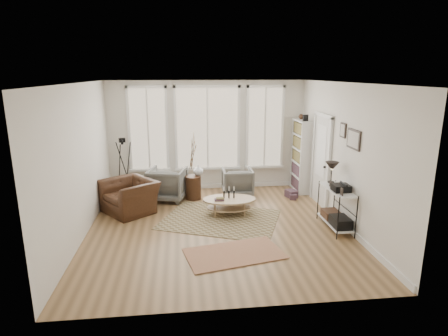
{
  "coord_description": "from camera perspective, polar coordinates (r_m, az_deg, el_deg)",
  "views": [
    {
      "loc": [
        -0.68,
        -7.12,
        3.08
      ],
      "look_at": [
        0.2,
        0.6,
        1.1
      ],
      "focal_mm": 30.0,
      "sensor_mm": 36.0,
      "label": 1
    }
  ],
  "objects": [
    {
      "name": "room",
      "position": [
        7.37,
        -0.89,
        1.32
      ],
      "size": [
        5.5,
        5.54,
        2.9
      ],
      "color": "olive",
      "rests_on": "ground"
    },
    {
      "name": "armchair_left",
      "position": [
        9.4,
        -8.6,
        -2.39
      ],
      "size": [
        1.06,
        1.08,
        0.81
      ],
      "primitive_type": "imported",
      "rotation": [
        0.0,
        0.0,
        2.9
      ],
      "color": "slate",
      "rests_on": "ground"
    },
    {
      "name": "tripod_camera",
      "position": [
        9.8,
        -15.0,
        -0.27
      ],
      "size": [
        0.53,
        0.53,
        1.51
      ],
      "color": "black",
      "rests_on": "ground"
    },
    {
      "name": "rug_main",
      "position": [
        8.17,
        -0.57,
        -7.81
      ],
      "size": [
        2.88,
        2.55,
        0.01
      ],
      "primitive_type": "cube",
      "rotation": [
        0.0,
        0.0,
        -0.38
      ],
      "color": "brown",
      "rests_on": "ground"
    },
    {
      "name": "low_shelf",
      "position": [
        7.91,
        16.73,
        -5.3
      ],
      "size": [
        0.38,
        1.08,
        1.3
      ],
      "color": "white",
      "rests_on": "ground"
    },
    {
      "name": "vase",
      "position": [
        9.4,
        -3.96,
        -0.29
      ],
      "size": [
        0.26,
        0.26,
        0.26
      ],
      "primitive_type": "imported",
      "rotation": [
        0.0,
        0.0,
        -0.04
      ],
      "color": "silver",
      "rests_on": "side_table"
    },
    {
      "name": "bay_window",
      "position": [
        9.97,
        -2.53,
        5.8
      ],
      "size": [
        4.14,
        0.12,
        2.24
      ],
      "color": "tan",
      "rests_on": "ground"
    },
    {
      "name": "accent_chair",
      "position": [
        8.75,
        -14.17,
        -4.2
      ],
      "size": [
        1.5,
        1.48,
        0.74
      ],
      "primitive_type": "imported",
      "rotation": [
        0.0,
        0.0,
        -0.9
      ],
      "color": "#3D2315",
      "rests_on": "ground"
    },
    {
      "name": "rug_runner",
      "position": [
        6.72,
        1.59,
        -12.88
      ],
      "size": [
        1.83,
        1.27,
        0.01
      ],
      "primitive_type": "cube",
      "rotation": [
        0.0,
        0.0,
        0.22
      ],
      "color": "brown",
      "rests_on": "ground"
    },
    {
      "name": "bookcase",
      "position": [
        10.07,
        11.68,
        1.83
      ],
      "size": [
        0.31,
        0.85,
        2.06
      ],
      "color": "white",
      "rests_on": "ground"
    },
    {
      "name": "wall_art",
      "position": [
        7.68,
        18.75,
        4.52
      ],
      "size": [
        0.04,
        0.88,
        0.44
      ],
      "color": "black",
      "rests_on": "ground"
    },
    {
      "name": "coffee_table",
      "position": [
        8.35,
        0.76,
        -5.23
      ],
      "size": [
        1.19,
        0.78,
        0.54
      ],
      "color": "tan",
      "rests_on": "ground"
    },
    {
      "name": "side_table",
      "position": [
        9.27,
        -4.77,
        -0.04
      ],
      "size": [
        0.39,
        0.39,
        1.64
      ],
      "color": "#3D2315",
      "rests_on": "ground"
    },
    {
      "name": "door",
      "position": [
        9.1,
        14.6,
        1.41
      ],
      "size": [
        0.09,
        1.06,
        2.22
      ],
      "color": "silver",
      "rests_on": "ground"
    },
    {
      "name": "armchair_right",
      "position": [
        9.66,
        2.05,
        -2.1
      ],
      "size": [
        0.77,
        0.79,
        0.71
      ],
      "primitive_type": "imported",
      "rotation": [
        0.0,
        0.0,
        3.13
      ],
      "color": "slate",
      "rests_on": "ground"
    },
    {
      "name": "book_stack_far",
      "position": [
        9.56,
        10.46,
        -4.3
      ],
      "size": [
        0.21,
        0.25,
        0.14
      ],
      "primitive_type": "cube",
      "rotation": [
        0.0,
        0.0,
        -0.24
      ],
      "color": "maroon",
      "rests_on": "ground"
    },
    {
      "name": "book_stack_near",
      "position": [
        9.69,
        10.21,
        -3.87
      ],
      "size": [
        0.31,
        0.35,
        0.19
      ],
      "primitive_type": "cube",
      "rotation": [
        0.0,
        0.0,
        0.32
      ],
      "color": "maroon",
      "rests_on": "ground"
    }
  ]
}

